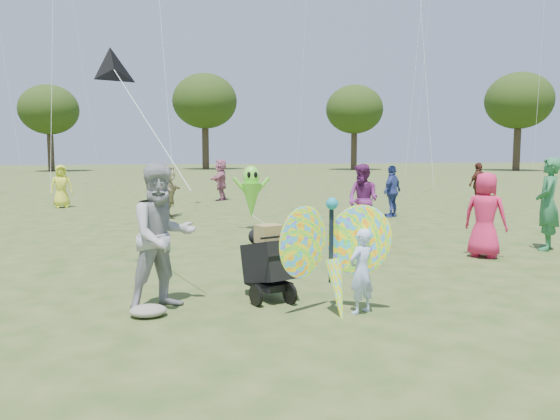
# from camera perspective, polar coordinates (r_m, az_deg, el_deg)

# --- Properties ---
(ground) EXTENTS (160.00, 160.00, 0.00)m
(ground) POSITION_cam_1_polar(r_m,az_deg,el_deg) (8.41, 3.41, -8.54)
(ground) COLOR #51592B
(ground) RESTS_ON ground
(child_girl) EXTENTS (0.49, 0.43, 1.13)m
(child_girl) POSITION_cam_1_polar(r_m,az_deg,el_deg) (7.28, 8.50, -6.35)
(child_girl) COLOR #B2C8FC
(child_girl) RESTS_ON ground
(adult_man) EXTENTS (1.19, 1.08, 1.97)m
(adult_man) POSITION_cam_1_polar(r_m,az_deg,el_deg) (7.53, -12.19, -2.74)
(adult_man) COLOR #999A9F
(adult_man) RESTS_ON ground
(grey_bag) EXTENTS (0.48, 0.39, 0.15)m
(grey_bag) POSITION_cam_1_polar(r_m,az_deg,el_deg) (7.39, -13.62, -10.19)
(grey_bag) COLOR gray
(grey_bag) RESTS_ON ground
(crowd_a) EXTENTS (0.97, 0.99, 1.72)m
(crowd_a) POSITION_cam_1_polar(r_m,az_deg,el_deg) (11.67, 20.66, -0.48)
(crowd_a) COLOR #D52252
(crowd_a) RESTS_ON ground
(crowd_c) EXTENTS (1.02, 0.93, 1.67)m
(crowd_c) POSITION_cam_1_polar(r_m,az_deg,el_deg) (17.98, 11.64, 1.93)
(crowd_c) COLOR #354593
(crowd_c) RESTS_ON ground
(crowd_d) EXTENTS (0.79, 1.62, 1.67)m
(crowd_d) POSITION_cam_1_polar(r_m,az_deg,el_deg) (17.87, -11.57, 1.91)
(crowd_d) COLOR tan
(crowd_d) RESTS_ON ground
(crowd_e) EXTENTS (1.05, 1.11, 1.81)m
(crowd_e) POSITION_cam_1_polar(r_m,az_deg,el_deg) (13.90, 8.67, 1.06)
(crowd_e) COLOR #6C2465
(crowd_e) RESTS_ON ground
(crowd_f) EXTENTS (0.83, 0.87, 2.00)m
(crowd_f) POSITION_cam_1_polar(r_m,az_deg,el_deg) (13.05, 26.19, 0.57)
(crowd_f) COLOR #2A7042
(crowd_f) RESTS_ON ground
(crowd_g) EXTENTS (0.89, 0.69, 1.61)m
(crowd_g) POSITION_cam_1_polar(r_m,az_deg,el_deg) (22.09, -21.89, 2.32)
(crowd_g) COLOR yellow
(crowd_g) RESTS_ON ground
(crowd_h) EXTENTS (1.07, 0.72, 1.69)m
(crowd_h) POSITION_cam_1_polar(r_m,az_deg,el_deg) (22.24, 20.03, 2.51)
(crowd_h) COLOR #52241B
(crowd_h) RESTS_ON ground
(crowd_j) EXTENTS (1.05, 1.73, 1.78)m
(crowd_j) POSITION_cam_1_polar(r_m,az_deg,el_deg) (23.67, -6.19, 3.16)
(crowd_j) COLOR #BC6B8B
(crowd_j) RESTS_ON ground
(jogging_stroller) EXTENTS (0.75, 1.14, 1.09)m
(jogging_stroller) POSITION_cam_1_polar(r_m,az_deg,el_deg) (7.94, -1.28, -4.87)
(jogging_stroller) COLOR black
(jogging_stroller) RESTS_ON ground
(butterfly_kite) EXTENTS (1.74, 0.75, 1.74)m
(butterfly_kite) POSITION_cam_1_polar(r_m,az_deg,el_deg) (7.17, 5.62, -4.81)
(butterfly_kite) COLOR #FD284D
(butterfly_kite) RESTS_ON ground
(delta_kite_rig) EXTENTS (1.64, 2.68, 2.35)m
(delta_kite_rig) POSITION_cam_1_polar(r_m,az_deg,el_deg) (10.01, -16.92, 13.80)
(delta_kite_rig) COLOR black
(delta_kite_rig) RESTS_ON ground
(alien_kite) EXTENTS (1.12, 0.69, 1.74)m
(alien_kite) POSITION_cam_1_polar(r_m,az_deg,el_deg) (14.77, -3.01, 1.67)
(alien_kite) COLOR #70EB37
(alien_kite) RESTS_ON ground
(tree_line) EXTENTS (91.78, 33.60, 10.79)m
(tree_line) POSITION_cam_1_polar(r_m,az_deg,el_deg) (53.37, -5.33, 11.28)
(tree_line) COLOR #3A2D21
(tree_line) RESTS_ON ground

